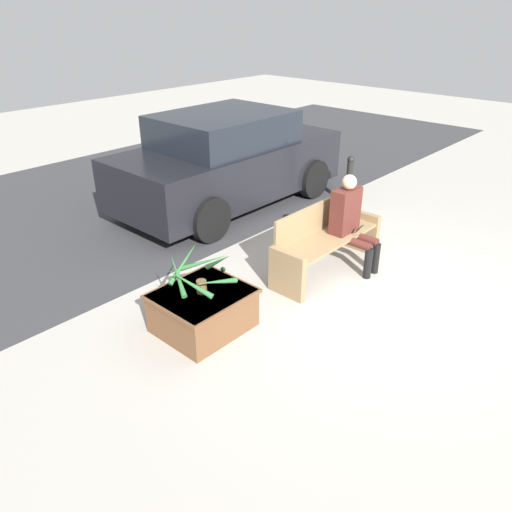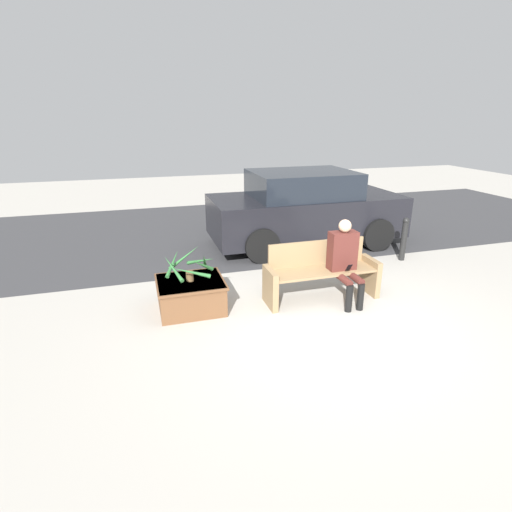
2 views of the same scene
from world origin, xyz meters
name	(u,v)px [view 2 (image 2 of 2)]	position (x,y,z in m)	size (l,w,h in m)	color
ground_plane	(336,324)	(0.00, 0.00, 0.00)	(30.00, 30.00, 0.00)	#ADA89E
road_surface	(241,227)	(0.00, 5.31, 0.00)	(20.00, 6.00, 0.01)	#38383A
bench	(321,272)	(0.15, 0.87, 0.44)	(1.80, 0.52, 0.90)	#8C704C
person_seated	(345,257)	(0.45, 0.69, 0.72)	(0.43, 0.63, 1.29)	#51231E
planter_box	(191,294)	(-1.88, 1.05, 0.25)	(0.99, 0.87, 0.46)	brown
potted_plant	(190,265)	(-1.87, 1.04, 0.71)	(0.76, 0.76, 0.49)	brown
parked_car	(305,209)	(1.02, 3.56, 0.80)	(4.18, 1.98, 1.63)	black
bollard_post	(404,238)	(2.50, 2.00, 0.46)	(0.13, 0.13, 0.88)	black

